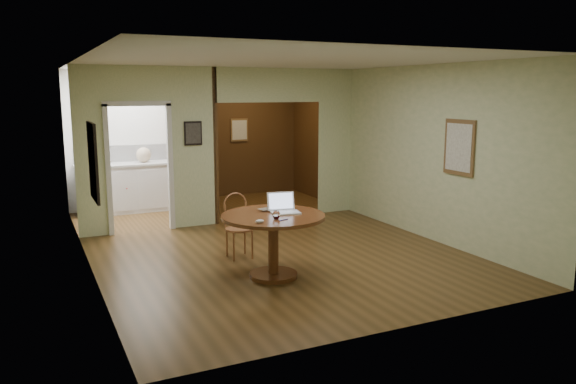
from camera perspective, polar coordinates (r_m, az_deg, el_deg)
name	(u,v)px	position (r m, az deg, el deg)	size (l,w,h in m)	color
floor	(289,260)	(7.78, 0.06, -6.96)	(5.00, 5.00, 0.00)	#483014
room_shell	(191,148)	(10.23, -9.81, 4.41)	(5.20, 7.50, 5.00)	silver
dining_table	(273,231)	(6.95, -1.51, -3.98)	(1.28, 1.28, 0.80)	#5E2A17
chair	(238,222)	(7.86, -5.14, -3.02)	(0.39, 0.39, 0.90)	#A25F39
open_laptop	(283,207)	(7.01, -0.47, -1.55)	(0.39, 0.36, 0.25)	white
closed_laptop	(273,209)	(7.14, -1.58, -1.78)	(0.32, 0.21, 0.03)	#B8B8BD
mouse	(260,221)	(6.46, -2.90, -2.98)	(0.10, 0.06, 0.04)	white
wine_glass	(276,215)	(6.65, -1.20, -2.32)	(0.09, 0.09, 0.10)	white
pen	(283,220)	(6.60, -0.47, -2.85)	(0.01, 0.01, 0.14)	#0C1158
kitchen_cabinet	(132,187)	(11.22, -15.54, 0.48)	(2.06, 0.60, 0.94)	silver
grocery_bag	(144,155)	(11.18, -14.45, 3.67)	(0.29, 0.25, 0.29)	#C6AB91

